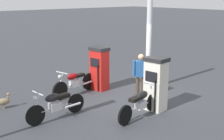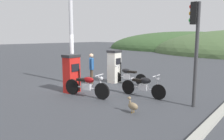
% 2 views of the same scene
% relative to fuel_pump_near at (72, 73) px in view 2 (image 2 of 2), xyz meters
% --- Properties ---
extents(ground_plane, '(120.00, 120.00, 0.00)m').
position_rel_fuel_pump_near_xyz_m(ground_plane, '(-0.19, 1.41, -0.84)').
color(ground_plane, '#383A3F').
extents(fuel_pump_near, '(0.56, 0.75, 1.65)m').
position_rel_fuel_pump_near_xyz_m(fuel_pump_near, '(0.00, 0.00, 0.00)').
color(fuel_pump_near, red).
rests_on(fuel_pump_near, ground).
extents(fuel_pump_far, '(0.60, 0.72, 1.70)m').
position_rel_fuel_pump_near_xyz_m(fuel_pump_far, '(-0.00, 2.82, 0.03)').
color(fuel_pump_far, silver).
rests_on(fuel_pump_far, ground).
extents(motorcycle_near_pump, '(2.10, 0.64, 0.96)m').
position_rel_fuel_pump_near_xyz_m(motorcycle_near_pump, '(1.08, -0.10, -0.38)').
color(motorcycle_near_pump, black).
rests_on(motorcycle_near_pump, ground).
extents(motorcycle_far_pump, '(1.99, 0.57, 0.93)m').
position_rel_fuel_pump_near_xyz_m(motorcycle_far_pump, '(0.79, 2.94, -0.38)').
color(motorcycle_far_pump, black).
rests_on(motorcycle_far_pump, ground).
extents(motorcycle_extra, '(2.00, 0.56, 0.94)m').
position_rel_fuel_pump_near_xyz_m(motorcycle_extra, '(2.76, 1.41, -0.36)').
color(motorcycle_extra, black).
rests_on(motorcycle_extra, ground).
extents(attendant_person, '(0.51, 0.42, 1.57)m').
position_rel_fuel_pump_near_xyz_m(attendant_person, '(-0.52, 1.67, 0.05)').
color(attendant_person, '#473828').
rests_on(attendant_person, ground).
extents(wandering_duck, '(0.50, 0.28, 0.50)m').
position_rel_fuel_pump_near_xyz_m(wandering_duck, '(3.58, -0.43, -0.59)').
color(wandering_duck, '#847051').
rests_on(wandering_duck, ground).
extents(roadside_traffic_light, '(0.38, 0.26, 3.53)m').
position_rel_fuel_pump_near_xyz_m(roadside_traffic_light, '(4.71, 1.48, 1.59)').
color(roadside_traffic_light, '#38383A').
rests_on(roadside_traffic_light, ground).
extents(canopy_support_pole, '(0.40, 0.40, 4.16)m').
position_rel_fuel_pump_near_xyz_m(canopy_support_pole, '(-1.44, 1.18, 1.17)').
color(canopy_support_pole, silver).
rests_on(canopy_support_pole, ground).
extents(road_edge_kerb, '(0.67, 8.92, 0.12)m').
position_rel_fuel_pump_near_xyz_m(road_edge_kerb, '(5.71, 1.41, -0.78)').
color(road_edge_kerb, '#9E9E93').
rests_on(road_edge_kerb, ground).
extents(distant_hill_secondary, '(30.62, 19.42, 6.54)m').
position_rel_fuel_pump_near_xyz_m(distant_hill_secondary, '(-10.11, 33.60, -0.84)').
color(distant_hill_secondary, '#38562D').
rests_on(distant_hill_secondary, ground).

